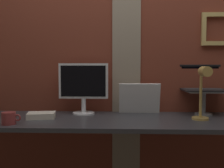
{
  "coord_description": "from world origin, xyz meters",
  "views": [
    {
      "loc": [
        -0.01,
        -1.95,
        1.17
      ],
      "look_at": [
        -0.09,
        0.09,
        1.03
      ],
      "focal_mm": 42.79,
      "sensor_mm": 36.0,
      "label": 1
    }
  ],
  "objects_px": {
    "coffee_mug": "(9,118)",
    "desk_lamp": "(203,87)",
    "laptop": "(202,83)",
    "monitor": "(84,84)",
    "whiteboard_panel": "(139,99)"
  },
  "relations": [
    {
      "from": "coffee_mug",
      "to": "desk_lamp",
      "type": "bearing_deg",
      "value": 6.84
    },
    {
      "from": "laptop",
      "to": "monitor",
      "type": "bearing_deg",
      "value": -175.85
    },
    {
      "from": "desk_lamp",
      "to": "coffee_mug",
      "type": "bearing_deg",
      "value": -173.16
    },
    {
      "from": "monitor",
      "to": "desk_lamp",
      "type": "height_order",
      "value": "monitor"
    },
    {
      "from": "laptop",
      "to": "coffee_mug",
      "type": "distance_m",
      "value": 1.49
    },
    {
      "from": "monitor",
      "to": "coffee_mug",
      "type": "xyz_separation_m",
      "value": [
        -0.44,
        -0.4,
        -0.2
      ]
    },
    {
      "from": "desk_lamp",
      "to": "coffee_mug",
      "type": "height_order",
      "value": "desk_lamp"
    },
    {
      "from": "laptop",
      "to": "desk_lamp",
      "type": "relative_size",
      "value": 0.87
    },
    {
      "from": "whiteboard_panel",
      "to": "coffee_mug",
      "type": "relative_size",
      "value": 2.55
    },
    {
      "from": "monitor",
      "to": "laptop",
      "type": "xyz_separation_m",
      "value": [
        0.96,
        0.07,
        0.0
      ]
    },
    {
      "from": "desk_lamp",
      "to": "coffee_mug",
      "type": "xyz_separation_m",
      "value": [
        -1.32,
        -0.16,
        -0.2
      ]
    },
    {
      "from": "desk_lamp",
      "to": "whiteboard_panel",
      "type": "bearing_deg",
      "value": 146.81
    },
    {
      "from": "monitor",
      "to": "desk_lamp",
      "type": "relative_size",
      "value": 1.06
    },
    {
      "from": "whiteboard_panel",
      "to": "coffee_mug",
      "type": "xyz_separation_m",
      "value": [
        -0.89,
        -0.44,
        -0.08
      ]
    },
    {
      "from": "whiteboard_panel",
      "to": "monitor",
      "type": "bearing_deg",
      "value": -175.45
    }
  ]
}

